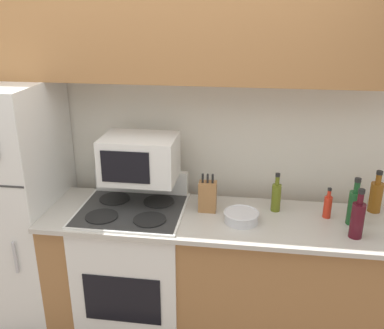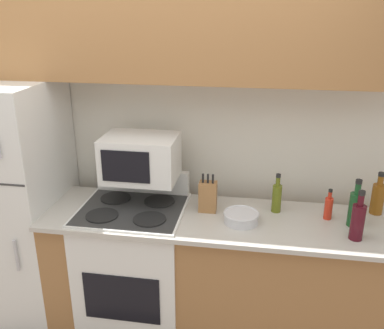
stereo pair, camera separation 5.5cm
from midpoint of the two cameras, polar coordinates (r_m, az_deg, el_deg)
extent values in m
cube|color=silver|center=(3.06, -3.25, 3.48)|extent=(8.00, 0.05, 2.55)
cube|color=#9E6B3D|center=(2.99, 2.49, -14.85)|extent=(2.19, 0.59, 0.88)
cube|color=#BCB7AD|center=(2.73, 2.59, -7.27)|extent=(2.19, 0.63, 0.03)
cube|color=white|center=(3.27, -23.78, -4.97)|extent=(0.73, 0.70, 1.72)
cylinder|color=#B7B7BC|center=(2.96, -23.00, -11.37)|extent=(0.02, 0.02, 0.22)
cube|color=#9E6B3D|center=(2.73, -4.44, 17.93)|extent=(2.92, 0.34, 0.66)
cube|color=white|center=(3.05, -8.18, -13.71)|extent=(0.68, 0.59, 0.93)
cube|color=black|center=(2.83, -9.88, -17.36)|extent=(0.49, 0.01, 0.33)
cube|color=#2D2D2D|center=(2.82, -8.64, -6.01)|extent=(0.66, 0.57, 0.01)
cube|color=white|center=(3.03, -7.24, -2.20)|extent=(0.66, 0.06, 0.16)
cylinder|color=black|center=(2.76, -12.51, -6.76)|extent=(0.20, 0.20, 0.01)
cylinder|color=black|center=(2.67, -6.25, -7.31)|extent=(0.20, 0.20, 0.01)
cylinder|color=black|center=(2.98, -10.80, -4.49)|extent=(0.20, 0.20, 0.01)
cylinder|color=black|center=(2.89, -5.00, -4.92)|extent=(0.20, 0.20, 0.01)
cube|color=white|center=(2.80, -7.52, 0.84)|extent=(0.48, 0.34, 0.29)
cube|color=black|center=(2.65, -9.49, -0.38)|extent=(0.31, 0.01, 0.20)
cube|color=#9E6B3D|center=(2.76, 1.52, -4.29)|extent=(0.11, 0.08, 0.20)
cylinder|color=black|center=(2.70, 0.86, -1.84)|extent=(0.01, 0.01, 0.06)
cylinder|color=black|center=(2.70, 1.52, -1.87)|extent=(0.01, 0.01, 0.06)
cylinder|color=black|center=(2.70, 2.19, -1.91)|extent=(0.01, 0.01, 0.06)
cylinder|color=silver|center=(2.66, 6.01, -7.01)|extent=(0.21, 0.21, 0.06)
torus|color=silver|center=(2.65, 6.03, -6.41)|extent=(0.22, 0.22, 0.01)
cylinder|color=#5B6619|center=(2.81, 10.60, -4.39)|extent=(0.06, 0.06, 0.18)
cylinder|color=#5B6619|center=(2.76, 10.76, -2.14)|extent=(0.03, 0.03, 0.06)
cylinder|color=black|center=(2.75, 10.81, -1.39)|extent=(0.03, 0.03, 0.02)
cylinder|color=#194C23|center=(2.77, 20.25, -5.48)|extent=(0.08, 0.08, 0.21)
cylinder|color=#194C23|center=(2.71, 20.60, -2.85)|extent=(0.03, 0.03, 0.07)
cylinder|color=black|center=(2.69, 20.72, -1.97)|extent=(0.04, 0.04, 0.02)
cylinder|color=#470F19|center=(2.62, 20.60, -7.02)|extent=(0.08, 0.08, 0.21)
cylinder|color=#470F19|center=(2.56, 20.99, -4.28)|extent=(0.03, 0.03, 0.07)
cylinder|color=black|center=(2.54, 21.12, -3.36)|extent=(0.04, 0.04, 0.02)
cylinder|color=red|center=(2.81, 17.09, -5.46)|extent=(0.05, 0.05, 0.14)
cylinder|color=red|center=(2.77, 17.29, -3.75)|extent=(0.02, 0.02, 0.04)
cylinder|color=black|center=(2.76, 17.35, -3.18)|extent=(0.02, 0.03, 0.02)
cylinder|color=brown|center=(2.98, 22.80, -4.07)|extent=(0.08, 0.08, 0.20)
cylinder|color=brown|center=(2.93, 23.14, -1.78)|extent=(0.04, 0.04, 0.06)
cylinder|color=black|center=(2.92, 23.26, -1.02)|extent=(0.04, 0.04, 0.02)
camera|label=1|loc=(0.03, -90.60, -0.23)|focal=40.00mm
camera|label=2|loc=(0.03, 89.40, 0.23)|focal=40.00mm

